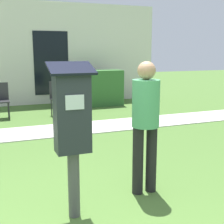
# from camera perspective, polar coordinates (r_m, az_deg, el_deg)

# --- Properties ---
(sidewalk) EXTENTS (12.00, 1.10, 0.02)m
(sidewalk) POSITION_cam_1_polar(r_m,az_deg,el_deg) (6.72, -16.76, -3.85)
(sidewalk) COLOR beige
(sidewalk) RESTS_ON ground
(building_facade) EXTENTS (10.00, 0.26, 3.20)m
(building_facade) POSITION_cam_1_polar(r_m,az_deg,el_deg) (10.19, -19.10, 10.00)
(building_facade) COLOR silver
(building_facade) RESTS_ON ground
(parking_meter) EXTENTS (0.44, 0.31, 1.59)m
(parking_meter) POSITION_cam_1_polar(r_m,az_deg,el_deg) (3.09, -7.28, -1.60)
(parking_meter) COLOR #4C4C4C
(parking_meter) RESTS_ON ground
(person_standing) EXTENTS (0.32, 0.32, 1.58)m
(person_standing) POSITION_cam_1_polar(r_m,az_deg,el_deg) (3.66, 6.15, -1.00)
(person_standing) COLOR black
(person_standing) RESTS_ON ground
(outdoor_chair_left) EXTENTS (0.44, 0.44, 0.90)m
(outdoor_chair_left) POSITION_cam_1_polar(r_m,az_deg,el_deg) (8.39, -19.83, 2.50)
(outdoor_chair_left) COLOR #262628
(outdoor_chair_left) RESTS_ON ground
(outdoor_chair_middle) EXTENTS (0.44, 0.44, 0.90)m
(outdoor_chair_middle) POSITION_cam_1_polar(r_m,az_deg,el_deg) (8.37, -9.71, 2.99)
(outdoor_chair_middle) COLOR #262628
(outdoor_chair_middle) RESTS_ON ground
(hedge_row) EXTENTS (1.60, 0.60, 1.10)m
(hedge_row) POSITION_cam_1_polar(r_m,az_deg,el_deg) (9.71, -2.83, 4.37)
(hedge_row) COLOR #33662D
(hedge_row) RESTS_ON ground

